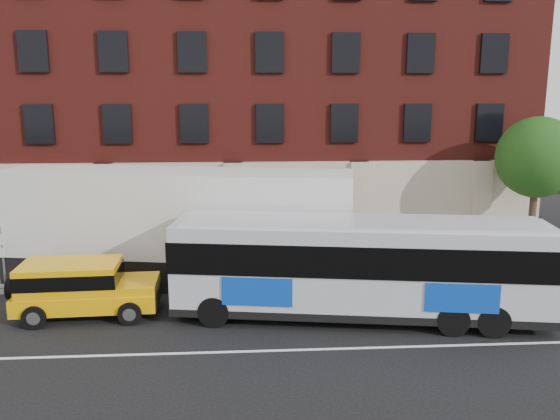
{
  "coord_description": "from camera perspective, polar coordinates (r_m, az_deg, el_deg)",
  "views": [
    {
      "loc": [
        0.48,
        -14.73,
        7.3
      ],
      "look_at": [
        1.8,
        5.5,
        3.14
      ],
      "focal_mm": 36.37,
      "sensor_mm": 36.0,
      "label": 1
    }
  ],
  "objects": [
    {
      "name": "ground",
      "position": [
        16.45,
        -5.2,
        -14.8
      ],
      "size": [
        120.0,
        120.0,
        0.0
      ],
      "primitive_type": "plane",
      "color": "black",
      "rests_on": "ground"
    },
    {
      "name": "sidewalk",
      "position": [
        24.81,
        -4.71,
        -5.37
      ],
      "size": [
        60.0,
        6.0,
        0.15
      ],
      "primitive_type": "cube",
      "color": "gray",
      "rests_on": "ground"
    },
    {
      "name": "kerb",
      "position": [
        21.96,
        -4.83,
        -7.65
      ],
      "size": [
        60.0,
        0.25,
        0.15
      ],
      "primitive_type": "cube",
      "color": "gray",
      "rests_on": "ground"
    },
    {
      "name": "lane_line",
      "position": [
        16.9,
        -5.16,
        -14.03
      ],
      "size": [
        60.0,
        0.12,
        0.01
      ],
      "primitive_type": "cube",
      "color": "white",
      "rests_on": "ground"
    },
    {
      "name": "building",
      "position": [
        31.66,
        -4.73,
        12.07
      ],
      "size": [
        30.0,
        12.1,
        15.0
      ],
      "color": "maroon",
      "rests_on": "sidewalk"
    },
    {
      "name": "sign_pole",
      "position": [
        23.47,
        -26.16,
        -4.05
      ],
      "size": [
        0.3,
        0.2,
        2.5
      ],
      "color": "gray",
      "rests_on": "ground"
    },
    {
      "name": "street_tree",
      "position": [
        27.67,
        24.54,
        4.55
      ],
      "size": [
        3.6,
        3.6,
        6.2
      ],
      "color": "#36251B",
      "rests_on": "sidewalk"
    },
    {
      "name": "city_bus",
      "position": [
        18.74,
        8.06,
        -5.47
      ],
      "size": [
        12.42,
        4.46,
        3.33
      ],
      "color": "silver",
      "rests_on": "ground"
    },
    {
      "name": "yellow_suv",
      "position": [
        20.09,
        -19.42,
        -7.17
      ],
      "size": [
        4.91,
        2.3,
        1.86
      ],
      "color": "#FFAF05",
      "rests_on": "ground"
    },
    {
      "name": "shipping_container",
      "position": [
        22.28,
        -10.25,
        -1.83
      ],
      "size": [
        13.61,
        4.99,
        4.45
      ],
      "color": "black",
      "rests_on": "ground"
    }
  ]
}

